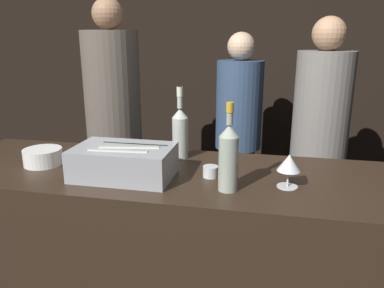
% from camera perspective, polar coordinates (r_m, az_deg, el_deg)
% --- Properties ---
extents(wall_back_chalkboard, '(6.40, 0.06, 2.80)m').
position_cam_1_polar(wall_back_chalkboard, '(3.66, 7.05, 12.85)').
color(wall_back_chalkboard, black).
rests_on(wall_back_chalkboard, ground_plane).
extents(bar_counter, '(2.33, 0.66, 1.03)m').
position_cam_1_polar(bar_counter, '(1.87, -0.22, -19.36)').
color(bar_counter, '#2D2116').
rests_on(bar_counter, ground_plane).
extents(ice_bin_with_bottles, '(0.41, 0.26, 0.14)m').
position_cam_1_polar(ice_bin_with_bottles, '(1.58, -10.20, -2.47)').
color(ice_bin_with_bottles, '#9EA0A5').
rests_on(ice_bin_with_bottles, bar_counter).
extents(bowl_white, '(0.17, 0.17, 0.07)m').
position_cam_1_polar(bowl_white, '(1.85, -21.77, -1.74)').
color(bowl_white, white).
rests_on(bowl_white, bar_counter).
extents(wine_glass, '(0.09, 0.09, 0.13)m').
position_cam_1_polar(wine_glass, '(1.49, 14.55, -2.96)').
color(wine_glass, silver).
rests_on(wine_glass, bar_counter).
extents(candle_votive, '(0.06, 0.06, 0.05)m').
position_cam_1_polar(candle_votive, '(1.57, 2.84, -4.21)').
color(candle_votive, silver).
rests_on(candle_votive, bar_counter).
extents(white_wine_bottle, '(0.08, 0.08, 0.34)m').
position_cam_1_polar(white_wine_bottle, '(1.79, -1.82, 2.03)').
color(white_wine_bottle, '#B2B7AD').
rests_on(white_wine_bottle, bar_counter).
extents(rose_wine_bottle, '(0.08, 0.08, 0.34)m').
position_cam_1_polar(rose_wine_bottle, '(1.41, 5.60, -1.80)').
color(rose_wine_bottle, '#9EA899').
rests_on(rose_wine_bottle, bar_counter).
extents(person_in_hoodie, '(0.37, 0.37, 1.72)m').
position_cam_1_polar(person_in_hoodie, '(2.64, 18.81, 1.20)').
color(person_in_hoodie, black).
rests_on(person_in_hoodie, ground_plane).
extents(person_blond_tee, '(0.36, 0.36, 1.63)m').
position_cam_1_polar(person_blond_tee, '(3.01, 7.08, 2.64)').
color(person_blond_tee, black).
rests_on(person_blond_tee, ground_plane).
extents(person_grey_polo, '(0.39, 0.39, 1.85)m').
position_cam_1_polar(person_grey_polo, '(2.74, -11.82, 3.77)').
color(person_grey_polo, black).
rests_on(person_grey_polo, ground_plane).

